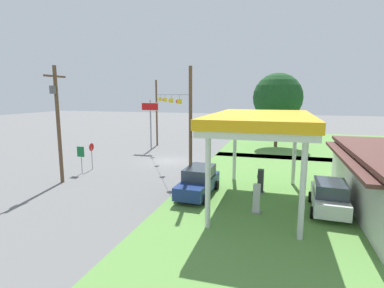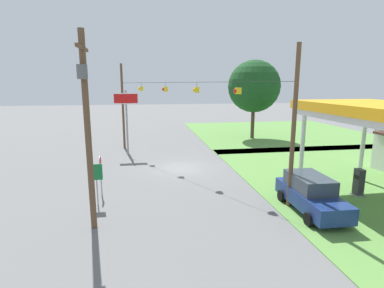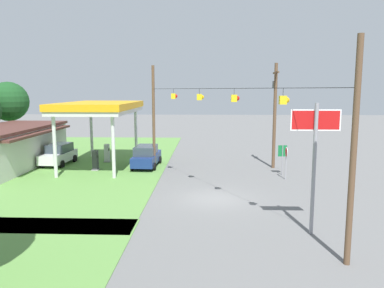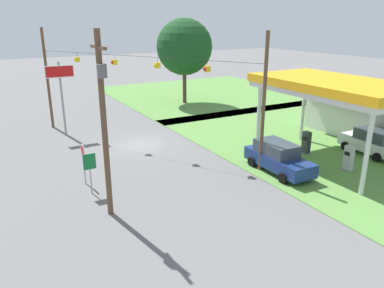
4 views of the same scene
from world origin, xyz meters
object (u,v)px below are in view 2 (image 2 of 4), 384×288
Objects in this scene: tree_west_verge at (254,86)px; route_sign at (96,176)px; car_at_pumps_front at (310,194)px; stop_sign_roadside at (100,167)px; utility_pole_main at (87,122)px; fuel_pump_near at (359,183)px; stop_sign_overhead at (126,109)px.

route_sign is at bearing -40.26° from tree_west_verge.
car_at_pumps_front is 11.69m from route_sign.
tree_west_verge reaches higher than stop_sign_roadside.
utility_pole_main reaches higher than route_sign.
utility_pole_main is at bearing -83.46° from fuel_pump_near.
tree_west_verge is (-21.85, 15.92, 1.40)m from utility_pole_main.
utility_pole_main is at bearing -3.27° from stop_sign_overhead.
car_at_pumps_front is 22.86m from tree_west_verge.
stop_sign_overhead is at bearing -66.07° from tree_west_verge.
car_at_pumps_front is 2.04× the size of stop_sign_roadside.
car_at_pumps_front is 0.53× the size of tree_west_verge.
fuel_pump_near is 0.18× the size of tree_west_verge.
utility_pole_main is (4.32, 0.19, 3.25)m from stop_sign_roadside.
route_sign is at bearing 179.13° from stop_sign_roadside.
utility_pole_main is at bearing -36.08° from tree_west_verge.
stop_sign_roadside is at bearing -5.57° from stop_sign_overhead.
stop_sign_roadside is 0.28× the size of utility_pole_main.
stop_sign_roadside is at bearing -108.33° from car_at_pumps_front.
stop_sign_roadside is 0.40× the size of stop_sign_overhead.
stop_sign_roadside is 5.40m from utility_pole_main.
fuel_pump_near is 0.28× the size of stop_sign_overhead.
stop_sign_roadside is at bearing -42.59° from tree_west_verge.
stop_sign_overhead reaches higher than route_sign.
tree_west_verge is at bearing -42.59° from stop_sign_roadside.
fuel_pump_near is 15.68m from stop_sign_roadside.
car_at_pumps_front is 11.87m from utility_pole_main.
stop_sign_overhead is (-14.99, -10.28, 3.43)m from car_at_pumps_front.
fuel_pump_near is 15.52m from route_sign.
car_at_pumps_front is (1.57, -4.09, 0.17)m from fuel_pump_near.
fuel_pump_near is at bearing 112.69° from car_at_pumps_front.
fuel_pump_near is 19.99m from stop_sign_overhead.
stop_sign_overhead is (-10.85, 1.06, 2.60)m from stop_sign_roadside.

